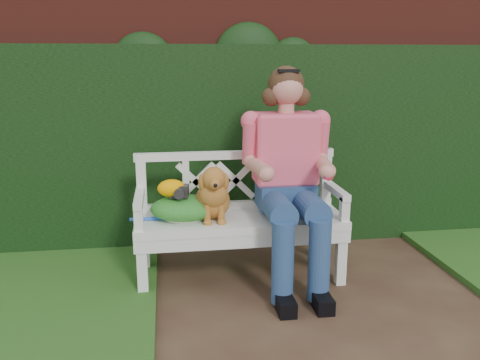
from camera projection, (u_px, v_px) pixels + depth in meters
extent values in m
plane|color=#3C2319|center=(347.00, 341.00, 2.94)|extent=(60.00, 60.00, 0.00)
cube|color=maroon|center=(279.00, 115.00, 4.51)|extent=(10.00, 0.30, 2.20)
cube|color=#193F13|center=(284.00, 147.00, 4.36)|extent=(10.00, 0.18, 1.70)
cube|color=black|center=(179.00, 191.00, 3.55)|extent=(0.14, 0.12, 0.08)
ellipsoid|color=#F69E00|center=(171.00, 188.00, 3.54)|extent=(0.20, 0.16, 0.12)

